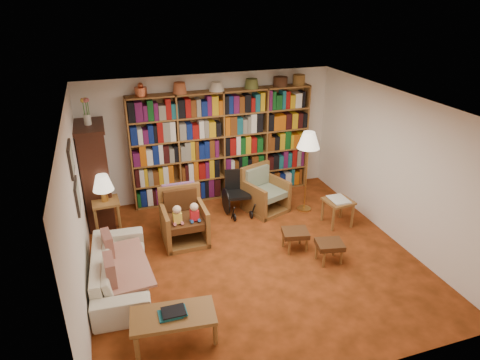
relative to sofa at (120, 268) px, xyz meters
name	(u,v)px	position (x,y,z in m)	size (l,w,h in m)	color
floor	(252,257)	(2.05, 0.05, -0.28)	(5.00, 5.00, 0.00)	#A04118
ceiling	(255,105)	(2.05, 0.05, 2.22)	(5.00, 5.00, 0.00)	silver
wall_back	(211,137)	(2.05, 2.55, 0.97)	(5.00, 5.00, 0.00)	white
wall_front	(339,290)	(2.05, -2.45, 0.97)	(5.00, 5.00, 0.00)	white
wall_left	(77,213)	(-0.45, 0.05, 0.97)	(5.00, 5.00, 0.00)	white
wall_right	(394,167)	(4.55, 0.05, 0.97)	(5.00, 5.00, 0.00)	white
bookshelf	(223,142)	(2.25, 2.38, 0.89)	(3.60, 0.30, 2.42)	brown
curio_cabinet	(96,174)	(-0.20, 2.05, 0.67)	(0.50, 0.95, 2.40)	#38190F
framed_pictures	(74,178)	(-0.43, 0.35, 1.34)	(0.03, 0.52, 0.97)	black
sofa	(120,268)	(0.00, 0.00, 0.00)	(0.75, 1.92, 0.56)	beige
sofa_throw	(124,267)	(0.05, 0.00, 0.02)	(0.69, 1.29, 0.04)	beige
cushion_left	(108,247)	(-0.13, 0.35, 0.17)	(0.12, 0.38, 0.38)	maroon
cushion_right	(111,275)	(-0.13, -0.35, 0.17)	(0.13, 0.40, 0.40)	maroon
side_table_lamp	(106,209)	(-0.10, 1.51, 0.22)	(0.47, 0.47, 0.66)	brown
table_lamp	(103,184)	(-0.10, 1.51, 0.70)	(0.35, 0.35, 0.48)	#BD8A3C
armchair_leather	(183,219)	(1.12, 0.97, 0.10)	(0.73, 0.79, 0.93)	brown
armchair_sage	(264,193)	(2.83, 1.56, 0.05)	(0.94, 0.94, 0.87)	brown
wheelchair	(237,194)	(2.30, 1.59, 0.10)	(0.48, 0.67, 0.84)	black
floor_lamp	(309,143)	(3.57, 1.26, 1.09)	(0.42, 0.42, 1.59)	#BD8A3C
side_table_papers	(338,204)	(3.88, 0.57, 0.13)	(0.51, 0.51, 0.52)	brown
footstool_a	(295,234)	(2.79, 0.05, 0.01)	(0.48, 0.43, 0.35)	#4D2C14
footstool_b	(330,246)	(3.16, -0.43, 0.01)	(0.47, 0.43, 0.35)	#4D2C14
coffee_table	(173,318)	(0.53, -1.33, 0.08)	(1.06, 0.61, 0.47)	brown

